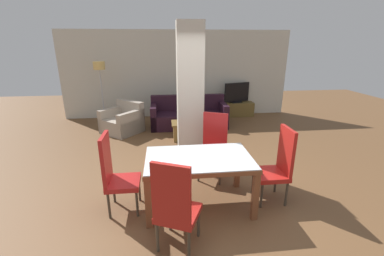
{
  "coord_description": "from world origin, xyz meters",
  "views": [
    {
      "loc": [
        -0.47,
        -3.29,
        2.32
      ],
      "look_at": [
        0.0,
        0.86,
        0.93
      ],
      "focal_mm": 24.0,
      "sensor_mm": 36.0,
      "label": 1
    }
  ],
  "objects_px": {
    "dining_chair_head_left": "(116,173)",
    "coffee_table": "(187,130)",
    "dining_chair_far_right": "(214,145)",
    "bottle": "(186,118)",
    "dining_chair_head_right": "(278,164)",
    "sofa": "(189,116)",
    "dining_chair_near_left": "(175,206)",
    "tv_screen": "(237,93)",
    "armchair": "(123,122)",
    "tv_stand": "(236,109)",
    "floor_lamp": "(100,72)",
    "dining_table": "(199,167)"
  },
  "relations": [
    {
      "from": "dining_chair_head_left",
      "to": "coffee_table",
      "type": "xyz_separation_m",
      "value": [
        1.26,
        2.77,
        -0.37
      ]
    },
    {
      "from": "dining_chair_far_right",
      "to": "bottle",
      "type": "bearing_deg",
      "value": -56.44
    },
    {
      "from": "dining_chair_head_right",
      "to": "sofa",
      "type": "bearing_deg",
      "value": 14.08
    },
    {
      "from": "dining_chair_far_right",
      "to": "dining_chair_near_left",
      "type": "relative_size",
      "value": 1.0
    },
    {
      "from": "dining_chair_far_right",
      "to": "tv_screen",
      "type": "relative_size",
      "value": 1.35
    },
    {
      "from": "dining_chair_head_left",
      "to": "sofa",
      "type": "distance_m",
      "value": 4.08
    },
    {
      "from": "dining_chair_near_left",
      "to": "coffee_table",
      "type": "xyz_separation_m",
      "value": [
        0.48,
        3.63,
        -0.37
      ]
    },
    {
      "from": "tv_screen",
      "to": "armchair",
      "type": "bearing_deg",
      "value": 3.11
    },
    {
      "from": "sofa",
      "to": "dining_chair_near_left",
      "type": "bearing_deg",
      "value": 82.46
    },
    {
      "from": "dining_chair_head_left",
      "to": "dining_chair_head_right",
      "type": "bearing_deg",
      "value": 90.0
    },
    {
      "from": "dining_chair_near_left",
      "to": "bottle",
      "type": "relative_size",
      "value": 4.98
    },
    {
      "from": "tv_stand",
      "to": "tv_screen",
      "type": "relative_size",
      "value": 1.31
    },
    {
      "from": "tv_stand",
      "to": "floor_lamp",
      "type": "xyz_separation_m",
      "value": [
        -4.16,
        -0.29,
        1.3
      ]
    },
    {
      "from": "dining_table",
      "to": "coffee_table",
      "type": "xyz_separation_m",
      "value": [
        0.09,
        2.77,
        -0.39
      ]
    },
    {
      "from": "dining_chair_far_right",
      "to": "dining_chair_head_right",
      "type": "height_order",
      "value": "same"
    },
    {
      "from": "dining_chair_head_right",
      "to": "tv_stand",
      "type": "relative_size",
      "value": 1.03
    },
    {
      "from": "coffee_table",
      "to": "tv_stand",
      "type": "relative_size",
      "value": 0.69
    },
    {
      "from": "armchair",
      "to": "tv_screen",
      "type": "height_order",
      "value": "tv_screen"
    },
    {
      "from": "coffee_table",
      "to": "armchair",
      "type": "bearing_deg",
      "value": 156.49
    },
    {
      "from": "dining_chair_head_left",
      "to": "sofa",
      "type": "height_order",
      "value": "dining_chair_head_left"
    },
    {
      "from": "dining_chair_head_right",
      "to": "bottle",
      "type": "height_order",
      "value": "dining_chair_head_right"
    },
    {
      "from": "dining_chair_far_right",
      "to": "sofa",
      "type": "xyz_separation_m",
      "value": [
        -0.15,
        2.96,
        -0.3
      ]
    },
    {
      "from": "tv_stand",
      "to": "floor_lamp",
      "type": "relative_size",
      "value": 0.62
    },
    {
      "from": "tv_stand",
      "to": "dining_chair_head_right",
      "type": "bearing_deg",
      "value": -98.47
    },
    {
      "from": "coffee_table",
      "to": "sofa",
      "type": "bearing_deg",
      "value": 82.23
    },
    {
      "from": "coffee_table",
      "to": "bottle",
      "type": "distance_m",
      "value": 0.31
    },
    {
      "from": "dining_table",
      "to": "armchair",
      "type": "relative_size",
      "value": 1.24
    },
    {
      "from": "dining_chair_far_right",
      "to": "dining_chair_head_left",
      "type": "bearing_deg",
      "value": 52.9
    },
    {
      "from": "dining_table",
      "to": "dining_chair_far_right",
      "type": "height_order",
      "value": "dining_chair_far_right"
    },
    {
      "from": "tv_stand",
      "to": "dining_chair_head_left",
      "type": "bearing_deg",
      "value": -122.94
    },
    {
      "from": "bottle",
      "to": "tv_stand",
      "type": "distance_m",
      "value": 2.68
    },
    {
      "from": "dining_chair_head_left",
      "to": "dining_chair_far_right",
      "type": "xyz_separation_m",
      "value": [
        1.55,
        0.85,
        0.0
      ]
    },
    {
      "from": "dining_chair_head_left",
      "to": "tv_stand",
      "type": "xyz_separation_m",
      "value": [
        3.07,
        4.74,
        -0.37
      ]
    },
    {
      "from": "coffee_table",
      "to": "tv_stand",
      "type": "height_order",
      "value": "tv_stand"
    },
    {
      "from": "dining_chair_near_left",
      "to": "tv_screen",
      "type": "relative_size",
      "value": 1.35
    },
    {
      "from": "dining_chair_near_left",
      "to": "sofa",
      "type": "xyz_separation_m",
      "value": [
        0.62,
        4.67,
        -0.3
      ]
    },
    {
      "from": "coffee_table",
      "to": "tv_screen",
      "type": "relative_size",
      "value": 0.9
    },
    {
      "from": "sofa",
      "to": "tv_screen",
      "type": "height_order",
      "value": "tv_screen"
    },
    {
      "from": "dining_chair_near_left",
      "to": "dining_chair_far_right",
      "type": "bearing_deg",
      "value": 89.84
    },
    {
      "from": "dining_chair_head_left",
      "to": "coffee_table",
      "type": "bearing_deg",
      "value": 155.42
    },
    {
      "from": "coffee_table",
      "to": "floor_lamp",
      "type": "distance_m",
      "value": 3.18
    },
    {
      "from": "armchair",
      "to": "tv_stand",
      "type": "height_order",
      "value": "armchair"
    },
    {
      "from": "bottle",
      "to": "floor_lamp",
      "type": "distance_m",
      "value": 3.02
    },
    {
      "from": "dining_chair_far_right",
      "to": "bottle",
      "type": "relative_size",
      "value": 4.98
    },
    {
      "from": "dining_chair_near_left",
      "to": "bottle",
      "type": "bearing_deg",
      "value": 107.05
    },
    {
      "from": "dining_chair_near_left",
      "to": "tv_stand",
      "type": "distance_m",
      "value": 6.05
    },
    {
      "from": "dining_chair_near_left",
      "to": "tv_stand",
      "type": "relative_size",
      "value": 1.03
    },
    {
      "from": "dining_chair_far_right",
      "to": "tv_stand",
      "type": "relative_size",
      "value": 1.03
    },
    {
      "from": "dining_chair_head_right",
      "to": "dining_chair_near_left",
      "type": "relative_size",
      "value": 1.0
    },
    {
      "from": "sofa",
      "to": "bottle",
      "type": "relative_size",
      "value": 9.23
    }
  ]
}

